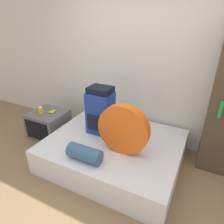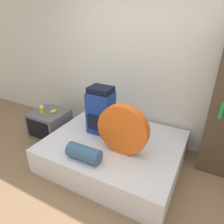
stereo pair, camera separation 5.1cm
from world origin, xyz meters
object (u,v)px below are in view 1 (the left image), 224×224
Objects in this scene: backpack at (100,111)px; television at (49,124)px; tent_bag at (123,129)px; canister at (41,110)px; sleeping_roll at (85,153)px.

television is (-1.10, -0.01, -0.50)m from backpack.
tent_bag is 1.71m from canister.
backpack is 0.61m from tent_bag.
canister is at bearing -134.32° from television.
television is at bearing 151.58° from sleeping_roll.
tent_bag reaches higher than television.
backpack is 1.19m from canister.
tent_bag is 5.47× the size of canister.
sleeping_roll is 1.46m from canister.
sleeping_roll is at bearing -28.42° from television.
tent_bag reaches higher than canister.
sleeping_roll is 3.58× the size of canister.
canister is (-1.32, 0.61, 0.06)m from sleeping_roll.
backpack reaches higher than canister.
backpack reaches higher than tent_bag.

